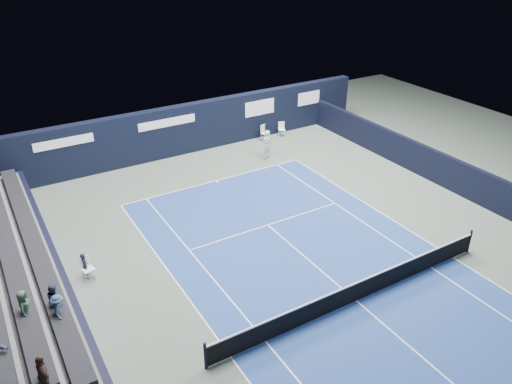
# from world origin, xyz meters

# --- Properties ---
(ground) EXTENTS (48.00, 48.00, 0.00)m
(ground) POSITION_xyz_m (0.00, 2.00, 0.00)
(ground) COLOR #4D5B51
(ground) RESTS_ON ground
(court_surface) EXTENTS (10.97, 23.77, 0.01)m
(court_surface) POSITION_xyz_m (0.00, 0.00, 0.00)
(court_surface) COLOR navy
(court_surface) RESTS_ON ground
(enclosure_wall_right) EXTENTS (0.30, 22.00, 1.80)m
(enclosure_wall_right) POSITION_xyz_m (10.50, 6.00, 0.90)
(enclosure_wall_right) COLOR black
(enclosure_wall_right) RESTS_ON ground
(folding_chair_back_a) EXTENTS (0.60, 0.62, 1.05)m
(folding_chair_back_a) POSITION_xyz_m (5.50, 15.69, 0.70)
(folding_chair_back_a) COLOR silver
(folding_chair_back_a) RESTS_ON ground
(folding_chair_back_b) EXTENTS (0.55, 0.54, 0.97)m
(folding_chair_back_b) POSITION_xyz_m (6.96, 15.71, 0.55)
(folding_chair_back_b) COLOR white
(folding_chair_back_b) RESTS_ON ground
(line_judge_chair) EXTENTS (0.54, 0.53, 1.02)m
(line_judge_chair) POSITION_xyz_m (-8.45, 6.74, 0.58)
(line_judge_chair) COLOR white
(line_judge_chair) RESTS_ON ground
(line_judge) EXTENTS (0.32, 0.45, 1.15)m
(line_judge) POSITION_xyz_m (-8.49, 6.84, 0.58)
(line_judge) COLOR black
(line_judge) RESTS_ON ground
(court_markings) EXTENTS (11.03, 23.83, 0.00)m
(court_markings) POSITION_xyz_m (0.00, 0.00, 0.01)
(court_markings) COLOR white
(court_markings) RESTS_ON court_surface
(tennis_net) EXTENTS (12.90, 0.10, 1.10)m
(tennis_net) POSITION_xyz_m (0.00, 0.00, 0.51)
(tennis_net) COLOR black
(tennis_net) RESTS_ON ground
(back_sponsor_wall) EXTENTS (26.00, 0.63, 3.10)m
(back_sponsor_wall) POSITION_xyz_m (0.01, 16.50, 1.55)
(back_sponsor_wall) COLOR black
(back_sponsor_wall) RESTS_ON ground
(side_barrier_left) EXTENTS (0.33, 22.00, 1.20)m
(side_barrier_left) POSITION_xyz_m (-9.50, 5.97, 0.60)
(side_barrier_left) COLOR black
(side_barrier_left) RESTS_ON ground
(tennis_player) EXTENTS (0.75, 0.91, 1.79)m
(tennis_player) POSITION_xyz_m (4.14, 13.15, 0.90)
(tennis_player) COLOR white
(tennis_player) RESTS_ON ground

